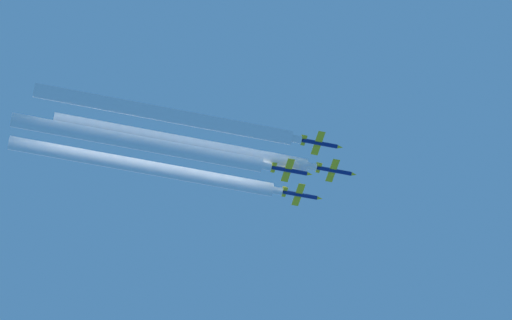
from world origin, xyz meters
The scene contains 8 objects.
jet_lead centered at (-0.52, 7.37, 247.94)m, with size 8.21×11.95×2.87m.
jet_left_wingman centered at (-9.76, -0.03, 246.11)m, with size 8.21×11.95×2.87m.
jet_right_wingman centered at (9.11, 0.49, 246.42)m, with size 8.21×11.95×2.87m.
jet_slot centered at (-0.21, -5.58, 244.16)m, with size 8.21×11.95×2.87m.
smoke_trail_lead centered at (-0.52, -34.40, 247.92)m, with size 3.81×72.64×3.81m.
smoke_trail_left_wingman centered at (-9.76, -43.45, 246.08)m, with size 3.81×75.96×3.81m.
smoke_trail_right_wingman centered at (9.11, -40.89, 246.39)m, with size 3.81×71.86×3.81m.
smoke_trail_slot centered at (-0.21, -46.22, 244.13)m, with size 3.81×70.39×3.81m.
Camera 1 is at (196.73, -62.17, 1.74)m, focal length 81.84 mm.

